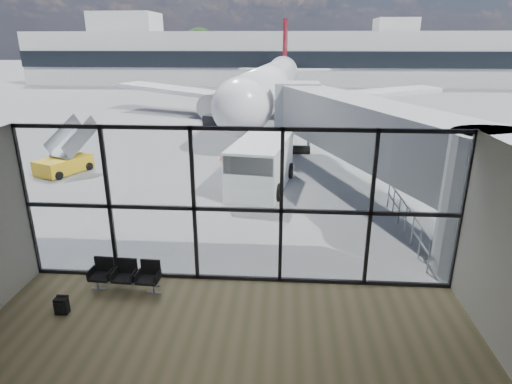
# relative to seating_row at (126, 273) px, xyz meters

# --- Properties ---
(ground) EXTENTS (220.00, 220.00, 0.00)m
(ground) POSITION_rel_seating_row_xyz_m (3.06, 40.69, -0.49)
(ground) COLOR slate
(ground) RESTS_ON ground
(lounge_shell) EXTENTS (12.02, 8.01, 4.51)m
(lounge_shell) POSITION_rel_seating_row_xyz_m (3.06, -4.11, 2.16)
(lounge_shell) COLOR brown
(lounge_shell) RESTS_ON ground
(glass_curtain_wall) EXTENTS (12.10, 0.12, 4.50)m
(glass_curtain_wall) POSITION_rel_seating_row_xyz_m (3.06, 0.69, 1.76)
(glass_curtain_wall) COLOR white
(glass_curtain_wall) RESTS_ON ground
(jet_bridge) EXTENTS (8.00, 16.50, 4.33)m
(jet_bridge) POSITION_rel_seating_row_xyz_m (7.96, 7.77, 2.27)
(jet_bridge) COLOR #989B9D
(jet_bridge) RESTS_ON ground
(apron_railing) EXTENTS (0.06, 5.46, 1.11)m
(apron_railing) POSITION_rel_seating_row_xyz_m (8.66, 4.19, 0.23)
(apron_railing) COLOR gray
(apron_railing) RESTS_ON ground
(far_terminal) EXTENTS (80.00, 12.20, 11.00)m
(far_terminal) POSITION_rel_seating_row_xyz_m (2.47, 62.66, 3.72)
(far_terminal) COLOR beige
(far_terminal) RESTS_ON ground
(tree_0) EXTENTS (4.95, 4.95, 7.12)m
(tree_0) POSITION_rel_seating_row_xyz_m (-41.94, 72.69, 4.15)
(tree_0) COLOR #382619
(tree_0) RESTS_ON ground
(tree_1) EXTENTS (5.61, 5.61, 8.07)m
(tree_1) POSITION_rel_seating_row_xyz_m (-35.94, 72.69, 4.77)
(tree_1) COLOR #382619
(tree_1) RESTS_ON ground
(tree_2) EXTENTS (6.27, 6.27, 9.03)m
(tree_2) POSITION_rel_seating_row_xyz_m (-29.94, 72.69, 5.39)
(tree_2) COLOR #382619
(tree_2) RESTS_ON ground
(tree_3) EXTENTS (4.95, 4.95, 7.12)m
(tree_3) POSITION_rel_seating_row_xyz_m (-23.94, 72.69, 4.15)
(tree_3) COLOR #382619
(tree_3) RESTS_ON ground
(tree_4) EXTENTS (5.61, 5.61, 8.07)m
(tree_4) POSITION_rel_seating_row_xyz_m (-17.94, 72.69, 4.77)
(tree_4) COLOR #382619
(tree_4) RESTS_ON ground
(tree_5) EXTENTS (6.27, 6.27, 9.03)m
(tree_5) POSITION_rel_seating_row_xyz_m (-11.94, 72.69, 5.39)
(tree_5) COLOR #382619
(tree_5) RESTS_ON ground
(seating_row) EXTENTS (1.98, 0.65, 0.88)m
(seating_row) POSITION_rel_seating_row_xyz_m (0.00, 0.00, 0.00)
(seating_row) COLOR gray
(seating_row) RESTS_ON ground
(backpack) EXTENTS (0.32, 0.30, 0.48)m
(backpack) POSITION_rel_seating_row_xyz_m (-1.24, -1.26, -0.25)
(backpack) COLOR black
(backpack) RESTS_ON ground
(airliner) EXTENTS (30.75, 35.67, 9.19)m
(airliner) POSITION_rel_seating_row_xyz_m (2.85, 30.84, 2.31)
(airliner) COLOR silver
(airliner) RESTS_ON ground
(service_van) EXTENTS (3.13, 5.41, 2.23)m
(service_van) POSITION_rel_seating_row_xyz_m (3.19, 9.03, 0.66)
(service_van) COLOR white
(service_van) RESTS_ON ground
(belt_loader) EXTENTS (2.24, 3.86, 1.69)m
(belt_loader) POSITION_rel_seating_row_xyz_m (-1.27, 24.79, 0.08)
(belt_loader) COLOR black
(belt_loader) RESTS_ON ground
(mobile_stairs) EXTENTS (2.62, 3.49, 2.23)m
(mobile_stairs) POSITION_rel_seating_row_xyz_m (-7.26, 10.87, 0.05)
(mobile_stairs) COLOR gold
(mobile_stairs) RESTS_ON ground
(traffic_cone_a) EXTENTS (0.39, 0.39, 0.56)m
(traffic_cone_a) POSITION_rel_seating_row_xyz_m (0.71, 13.92, -0.22)
(traffic_cone_a) COLOR #FF3B0D
(traffic_cone_a) RESTS_ON ground
(traffic_cone_c) EXTENTS (0.48, 0.48, 0.68)m
(traffic_cone_c) POSITION_rel_seating_row_xyz_m (2.48, 14.92, -0.16)
(traffic_cone_c) COLOR #DD4E0B
(traffic_cone_c) RESTS_ON ground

